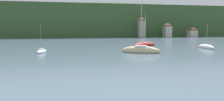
% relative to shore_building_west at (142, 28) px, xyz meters
% --- Properties ---
extents(wooded_hillside, '(352.00, 48.75, 31.52)m').
position_rel_shore_building_west_xyz_m(wooded_hillside, '(-15.67, 33.67, 2.51)').
color(wooded_hillside, '#38562D').
rests_on(wooded_hillside, ground_plane).
extents(shore_building_west, '(3.27, 3.59, 10.11)m').
position_rel_shore_building_west_xyz_m(shore_building_west, '(0.00, 0.00, 0.00)').
color(shore_building_west, gray).
rests_on(shore_building_west, ground_plane).
extents(shore_building_westcentral, '(3.36, 4.44, 7.35)m').
position_rel_shore_building_west_xyz_m(shore_building_westcentral, '(14.00, 0.40, -1.36)').
color(shore_building_westcentral, '#BCB29E').
rests_on(shore_building_westcentral, ground_plane).
extents(shore_building_central, '(4.40, 3.92, 5.42)m').
position_rel_shore_building_west_xyz_m(shore_building_central, '(28.00, 0.15, -2.29)').
color(shore_building_central, '#BCB29E').
rests_on(shore_building_central, ground_plane).
extents(sailboat_far_4, '(1.69, 5.75, 6.29)m').
position_rel_shore_building_west_xyz_m(sailboat_far_4, '(-1.62, -51.37, -4.61)').
color(sailboat_far_4, white).
rests_on(sailboat_far_4, ground_plane).
extents(sailboat_far_6, '(1.94, 4.22, 5.93)m').
position_rel_shore_building_west_xyz_m(sailboat_far_6, '(-38.74, -52.44, -4.70)').
color(sailboat_far_6, white).
rests_on(sailboat_far_6, ground_plane).
extents(sailboat_far_7, '(7.65, 5.13, 10.36)m').
position_rel_shore_building_west_xyz_m(sailboat_far_7, '(-19.52, -56.21, -4.46)').
color(sailboat_far_7, '#CCBC8E').
rests_on(sailboat_far_7, ground_plane).
extents(sailboat_far_9, '(7.84, 5.72, 9.33)m').
position_rel_shore_building_west_xyz_m(sailboat_far_9, '(-14.01, -43.34, -4.55)').
color(sailboat_far_9, red).
rests_on(sailboat_far_9, ground_plane).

